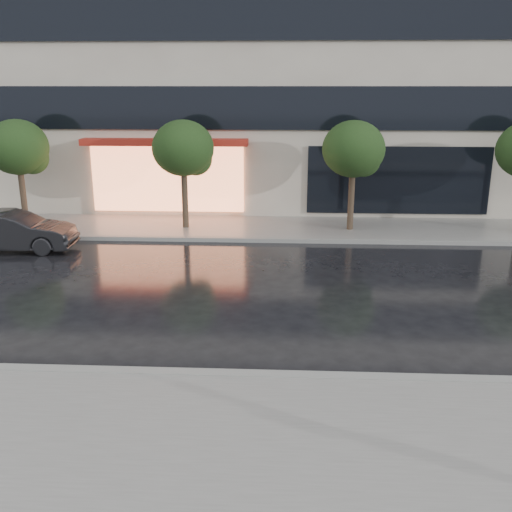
{
  "coord_description": "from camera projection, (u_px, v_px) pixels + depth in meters",
  "views": [
    {
      "loc": [
        0.62,
        -10.26,
        5.13
      ],
      "look_at": [
        -0.01,
        2.16,
        1.4
      ],
      "focal_mm": 40.0,
      "sensor_mm": 36.0,
      "label": 1
    }
  ],
  "objects": [
    {
      "name": "ground",
      "position": [
        251.0,
        355.0,
        11.32
      ],
      "size": [
        120.0,
        120.0,
        0.0
      ],
      "primitive_type": "plane",
      "color": "black",
      "rests_on": "ground"
    },
    {
      "name": "sidewalk_near",
      "position": [
        238.0,
        453.0,
        8.19
      ],
      "size": [
        60.0,
        4.5,
        0.12
      ],
      "primitive_type": "cube",
      "color": "slate",
      "rests_on": "ground"
    },
    {
      "name": "sidewalk_far",
      "position": [
        267.0,
        228.0,
        21.1
      ],
      "size": [
        60.0,
        3.5,
        0.12
      ],
      "primitive_type": "cube",
      "color": "slate",
      "rests_on": "ground"
    },
    {
      "name": "curb_near",
      "position": [
        248.0,
        376.0,
        10.34
      ],
      "size": [
        60.0,
        0.25,
        0.14
      ],
      "primitive_type": "cube",
      "color": "gray",
      "rests_on": "ground"
    },
    {
      "name": "curb_far",
      "position": [
        266.0,
        240.0,
        19.43
      ],
      "size": [
        60.0,
        0.25,
        0.14
      ],
      "primitive_type": "cube",
      "color": "gray",
      "rests_on": "ground"
    },
    {
      "name": "tree_far_west",
      "position": [
        20.0,
        149.0,
        20.51
      ],
      "size": [
        2.2,
        2.2,
        3.99
      ],
      "color": "#33261C",
      "rests_on": "ground"
    },
    {
      "name": "tree_mid_west",
      "position": [
        185.0,
        150.0,
        20.21
      ],
      "size": [
        2.2,
        2.2,
        3.99
      ],
      "color": "#33261C",
      "rests_on": "ground"
    },
    {
      "name": "tree_mid_east",
      "position": [
        355.0,
        151.0,
        19.92
      ],
      "size": [
        2.2,
        2.2,
        3.99
      ],
      "color": "#33261C",
      "rests_on": "ground"
    },
    {
      "name": "parked_car",
      "position": [
        13.0,
        231.0,
        18.25
      ],
      "size": [
        3.95,
        1.57,
        1.28
      ],
      "primitive_type": "imported",
      "rotation": [
        0.0,
        0.0,
        1.63
      ],
      "color": "black",
      "rests_on": "ground"
    }
  ]
}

